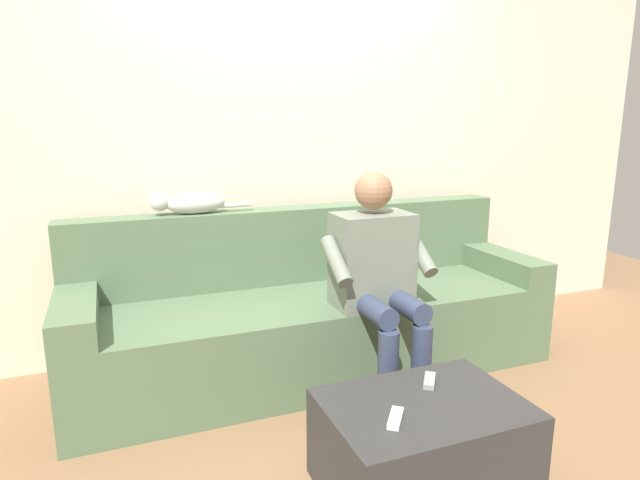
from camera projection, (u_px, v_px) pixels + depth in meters
name	position (u px, v px, depth m)	size (l,w,h in m)	color
ground_plane	(371.00, 431.00, 2.50)	(8.00, 8.00, 0.00)	#846042
back_wall	(284.00, 134.00, 3.35)	(5.67, 0.06, 2.65)	beige
couch	(314.00, 315.00, 3.11)	(2.67, 0.81, 0.90)	#516B4C
coffee_table	(422.00, 446.00, 2.08)	(0.75, 0.53, 0.37)	#2D2D2D
person_solo_seated	(378.00, 271.00, 2.75)	(0.55, 0.54, 1.16)	slate
cat_on_backrest	(190.00, 202.00, 2.98)	(0.56, 0.13, 0.14)	silver
remote_gray	(430.00, 381.00, 2.18)	(0.12, 0.04, 0.02)	gray
remote_white	(395.00, 418.00, 1.91)	(0.14, 0.04, 0.02)	white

